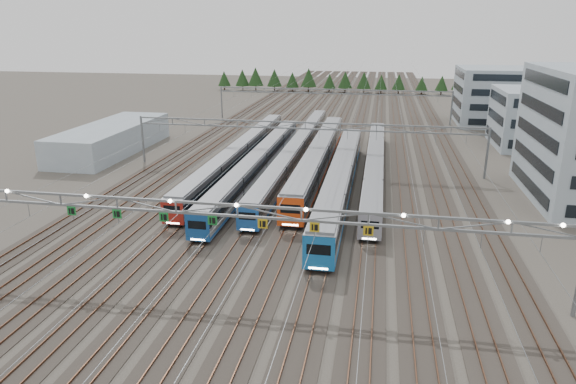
% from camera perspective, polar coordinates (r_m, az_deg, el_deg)
% --- Properties ---
extents(ground, '(400.00, 400.00, 0.00)m').
position_cam_1_polar(ground, '(47.44, -5.38, -10.39)').
color(ground, '#47423A').
rests_on(ground, ground).
extents(track_bed, '(54.00, 260.00, 5.42)m').
position_cam_1_polar(track_bed, '(142.14, 5.50, 9.45)').
color(track_bed, '#2D2823').
rests_on(track_bed, ground).
extents(train_a, '(2.73, 58.89, 3.55)m').
position_cam_1_polar(train_a, '(86.96, -5.36, 4.33)').
color(train_a, black).
rests_on(train_a, ground).
extents(train_b, '(2.73, 56.09, 3.55)m').
position_cam_1_polar(train_b, '(80.72, -3.30, 3.30)').
color(train_b, black).
rests_on(train_b, ground).
extents(train_c, '(2.63, 67.93, 3.42)m').
position_cam_1_polar(train_c, '(89.04, 0.97, 4.68)').
color(train_c, black).
rests_on(train_c, ground).
extents(train_d, '(3.13, 53.15, 4.08)m').
position_cam_1_polar(train_d, '(83.22, 3.44, 3.94)').
color(train_d, black).
rests_on(train_d, ground).
extents(train_e, '(3.10, 51.36, 4.04)m').
position_cam_1_polar(train_e, '(71.97, 5.90, 1.60)').
color(train_e, black).
rests_on(train_e, ground).
extents(train_f, '(2.61, 53.95, 3.39)m').
position_cam_1_polar(train_f, '(80.99, 9.61, 3.06)').
color(train_f, black).
rests_on(train_f, ground).
extents(gantry_near, '(56.36, 0.61, 8.08)m').
position_cam_1_polar(gantry_near, '(44.42, -5.75, -2.39)').
color(gantry_near, slate).
rests_on(gantry_near, ground).
extents(gantry_mid, '(56.36, 0.36, 8.00)m').
position_cam_1_polar(gantry_mid, '(82.53, 1.92, 6.75)').
color(gantry_mid, slate).
rests_on(gantry_mid, ground).
extents(gantry_far, '(56.36, 0.36, 8.00)m').
position_cam_1_polar(gantry_far, '(126.66, 4.96, 10.65)').
color(gantry_far, slate).
rests_on(gantry_far, ground).
extents(depot_bldg_mid, '(14.00, 16.00, 11.05)m').
position_cam_1_polar(depot_bldg_mid, '(109.91, 25.66, 7.38)').
color(depot_bldg_mid, '#94A5B1').
rests_on(depot_bldg_mid, ground).
extents(depot_bldg_north, '(22.00, 18.00, 13.10)m').
position_cam_1_polar(depot_bldg_north, '(133.51, 23.05, 9.76)').
color(depot_bldg_north, '#94A5B1').
rests_on(depot_bldg_north, ground).
extents(west_shed, '(10.00, 30.00, 4.96)m').
position_cam_1_polar(west_shed, '(101.41, -19.02, 5.65)').
color(west_shed, '#94A5B1').
rests_on(west_shed, ground).
extents(treeline, '(87.50, 5.60, 7.02)m').
position_cam_1_polar(treeline, '(183.64, 5.41, 12.25)').
color(treeline, '#332114').
rests_on(treeline, ground).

